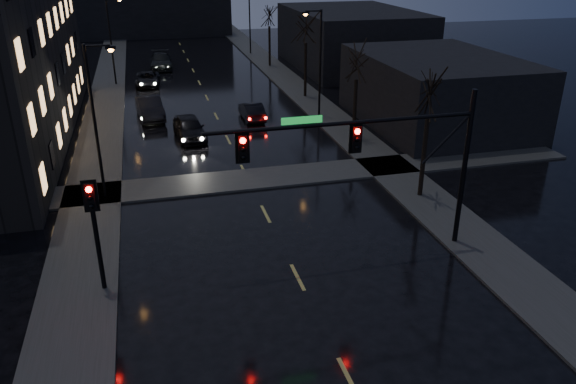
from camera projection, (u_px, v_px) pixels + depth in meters
sidewalk_left at (105, 113)px, 44.58m from camera, size 3.00×140.00×0.12m
sidewalk_right at (309, 99)px, 48.47m from camera, size 3.00×140.00×0.12m
sidewalk_cross at (249, 179)px, 31.91m from camera, size 40.00×3.00×0.12m
commercial_right_near at (436, 90)px, 41.12m from camera, size 10.00×14.00×5.00m
commercial_right_far at (351, 38)px, 60.74m from camera, size 12.00×18.00×6.00m
far_block at (152, 6)px, 82.32m from camera, size 22.00×10.00×8.00m
signal_mast at (384, 147)px, 22.43m from camera, size 11.11×0.41×7.00m
signal_pole_left at (94, 221)px, 20.58m from camera, size 0.35×0.41×4.53m
tree_near at (432, 81)px, 27.36m from camera, size 3.52×3.52×8.08m
tree_mid_a at (357, 53)px, 36.38m from camera, size 3.30×3.30×7.58m
tree_mid_b at (306, 19)px, 46.69m from camera, size 3.74×3.74×8.59m
tree_far at (269, 9)px, 59.31m from camera, size 3.43×3.43×7.88m
streetlight_l_near at (98, 110)px, 27.83m from camera, size 1.53×0.28×8.00m
streetlight_l_far at (112, 34)px, 51.74m from camera, size 1.53×0.28×8.00m
streetlight_r_mid at (318, 54)px, 41.93m from camera, size 1.53×0.28×8.00m
streetlight_r_far at (248, 14)px, 66.72m from camera, size 1.53×0.28×8.00m
oncoming_car_a at (189, 128)px, 38.50m from camera, size 2.22×4.73×1.57m
oncoming_car_b at (150, 108)px, 43.02m from camera, size 2.22×5.16×1.65m
oncoming_car_c at (147, 79)px, 53.11m from camera, size 2.44×4.78×1.29m
oncoming_car_d at (161, 61)px, 60.44m from camera, size 2.48×5.72×1.64m
lead_car at (252, 111)px, 42.78m from camera, size 1.47×4.08×1.34m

